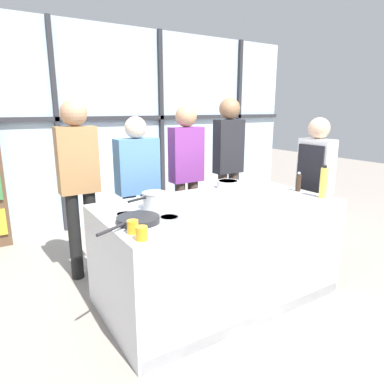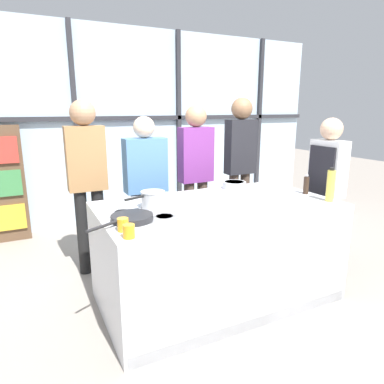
% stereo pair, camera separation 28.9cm
% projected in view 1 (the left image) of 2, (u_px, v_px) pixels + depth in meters
% --- Properties ---
extents(ground_plane, '(18.00, 18.00, 0.00)m').
position_uv_depth(ground_plane, '(216.00, 295.00, 3.15)').
color(ground_plane, gray).
extents(back_window_wall, '(6.40, 0.10, 2.80)m').
position_uv_depth(back_window_wall, '(113.00, 128.00, 4.95)').
color(back_window_wall, silver).
rests_on(back_window_wall, ground_plane).
extents(demo_island, '(2.02, 1.09, 0.89)m').
position_uv_depth(demo_island, '(217.00, 251.00, 3.05)').
color(demo_island, silver).
rests_on(demo_island, ground_plane).
extents(chef, '(0.22, 0.38, 1.59)m').
position_uv_depth(chef, '(314.00, 181.00, 3.68)').
color(chef, '#47382D').
rests_on(chef, ground_plane).
extents(spectator_far_left, '(0.37, 0.25, 1.76)m').
position_uv_depth(spectator_far_left, '(79.00, 176.00, 3.28)').
color(spectator_far_left, black).
rests_on(spectator_far_left, ground_plane).
extents(spectator_center_left, '(0.45, 0.22, 1.60)m').
position_uv_depth(spectator_center_left, '(138.00, 184.00, 3.63)').
color(spectator_center_left, '#232838').
rests_on(spectator_center_left, ground_plane).
extents(spectator_center_right, '(0.38, 0.24, 1.71)m').
position_uv_depth(spectator_center_right, '(186.00, 169.00, 3.91)').
color(spectator_center_right, '#47382D').
rests_on(spectator_center_right, ground_plane).
extents(spectator_far_right, '(0.37, 0.25, 1.80)m').
position_uv_depth(spectator_far_right, '(228.00, 159.00, 4.21)').
color(spectator_far_right, '#47382D').
rests_on(spectator_far_right, ground_plane).
extents(frying_pan, '(0.51, 0.35, 0.04)m').
position_uv_depth(frying_pan, '(138.00, 219.00, 2.42)').
color(frying_pan, '#232326').
rests_on(frying_pan, demo_island).
extents(saucepan, '(0.35, 0.20, 0.14)m').
position_uv_depth(saucepan, '(154.00, 200.00, 2.75)').
color(saucepan, silver).
rests_on(saucepan, demo_island).
extents(white_plate, '(0.27, 0.27, 0.01)m').
position_uv_depth(white_plate, '(242.00, 191.00, 3.33)').
color(white_plate, white).
rests_on(white_plate, demo_island).
extents(mixing_bowl, '(0.23, 0.23, 0.07)m').
position_uv_depth(mixing_bowl, '(228.00, 184.00, 3.50)').
color(mixing_bowl, silver).
rests_on(mixing_bowl, demo_island).
extents(oil_bottle, '(0.07, 0.07, 0.30)m').
position_uv_depth(oil_bottle, '(324.00, 182.00, 3.08)').
color(oil_bottle, '#E0CC4C').
rests_on(oil_bottle, demo_island).
extents(pepper_grinder, '(0.05, 0.05, 0.19)m').
position_uv_depth(pepper_grinder, '(298.00, 182.00, 3.33)').
color(pepper_grinder, '#332319').
rests_on(pepper_grinder, demo_island).
extents(juice_glass_near, '(0.08, 0.08, 0.09)m').
position_uv_depth(juice_glass_near, '(142.00, 233.00, 2.10)').
color(juice_glass_near, orange).
rests_on(juice_glass_near, demo_island).
extents(juice_glass_far, '(0.08, 0.08, 0.09)m').
position_uv_depth(juice_glass_far, '(133.00, 227.00, 2.21)').
color(juice_glass_far, orange).
rests_on(juice_glass_far, demo_island).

